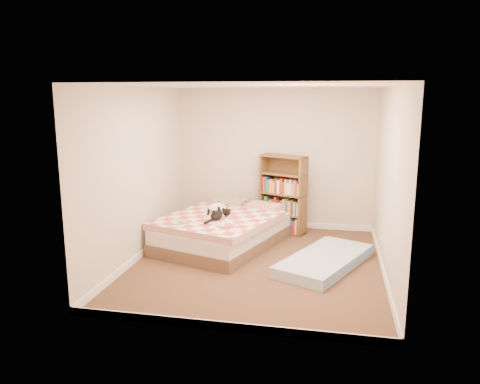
% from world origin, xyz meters
% --- Properties ---
extents(room, '(3.51, 4.01, 2.51)m').
position_xyz_m(room, '(0.00, 0.00, 1.20)').
color(room, '#47321E').
rests_on(room, ground).
extents(bed, '(2.06, 2.46, 0.56)m').
position_xyz_m(bed, '(-0.67, 0.75, 0.26)').
color(bed, brown).
rests_on(bed, room).
extents(bookshelf, '(0.93, 0.59, 1.37)m').
position_xyz_m(bookshelf, '(0.18, 1.69, 0.52)').
color(bookshelf, brown).
rests_on(bookshelf, room).
extents(floor_mattress, '(1.42, 1.90, 0.16)m').
position_xyz_m(floor_mattress, '(0.96, 0.11, 0.08)').
color(floor_mattress, '#7196BD').
rests_on(floor_mattress, room).
extents(black_cat, '(0.36, 0.64, 0.14)m').
position_xyz_m(black_cat, '(-0.70, 0.48, 0.57)').
color(black_cat, black).
rests_on(black_cat, bed).
extents(white_dog, '(0.32, 0.33, 0.15)m').
position_xyz_m(white_dog, '(-0.80, 0.85, 0.58)').
color(white_dog, white).
rests_on(white_dog, bed).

